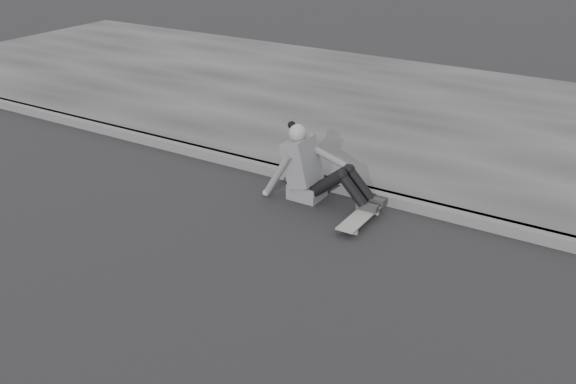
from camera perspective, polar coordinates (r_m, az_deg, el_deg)
name	(u,v)px	position (r m, az deg, el deg)	size (l,w,h in m)	color
ground	(409,378)	(4.90, 10.69, -15.97)	(80.00, 80.00, 0.00)	black
curb	(505,227)	(6.96, 18.69, -2.98)	(24.00, 0.16, 0.12)	#505050
sidewalk	(562,140)	(9.72, 23.18, 4.30)	(24.00, 6.00, 0.12)	#373737
skateboard	(361,217)	(6.82, 6.47, -2.23)	(0.20, 0.78, 0.09)	gray
seated_woman	(312,170)	(7.19, 2.17, 1.99)	(1.38, 0.46, 0.88)	#555658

